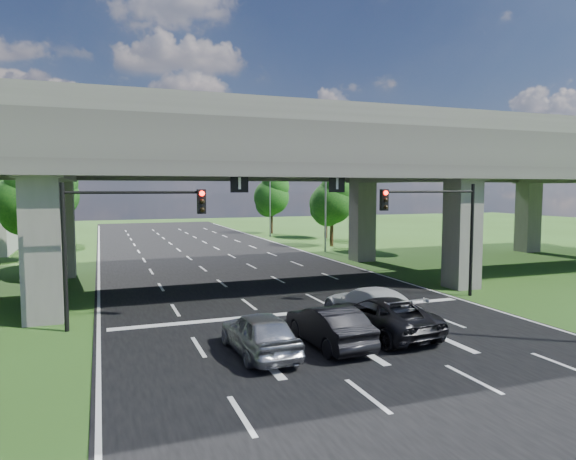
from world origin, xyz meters
TOP-DOWN VIEW (x-y plane):
  - ground at (0.00, 0.00)m, footprint 160.00×160.00m
  - road at (0.00, 10.00)m, footprint 18.00×120.00m
  - overpass at (0.00, 12.00)m, footprint 80.00×15.00m
  - signal_right at (7.82, 3.94)m, footprint 5.76×0.54m
  - signal_left at (-7.82, 3.94)m, footprint 5.76×0.54m
  - streetlight_far at (10.10, 24.00)m, footprint 3.38×0.25m
  - streetlight_beyond at (10.10, 40.00)m, footprint 3.38×0.25m
  - tree_left_near at (-13.95, 26.00)m, footprint 4.50×4.50m
  - tree_left_mid at (-16.95, 34.00)m, footprint 3.91×3.90m
  - tree_left_far at (-12.95, 42.00)m, footprint 4.80×4.80m
  - tree_right_near at (13.05, 28.00)m, footprint 4.20×4.20m
  - tree_right_mid at (16.05, 36.00)m, footprint 3.91×3.90m
  - tree_right_far at (12.05, 44.00)m, footprint 4.50×4.50m
  - car_silver at (-3.57, -1.58)m, footprint 1.98×4.53m
  - car_dark at (-0.91, -1.48)m, footprint 1.80×4.56m
  - car_white at (2.07, 0.76)m, footprint 2.57×5.51m
  - car_trailing at (1.66, -0.86)m, footprint 2.96×5.53m

SIDE VIEW (x-z plane):
  - ground at x=0.00m, z-range 0.00..0.00m
  - road at x=0.00m, z-range 0.00..0.03m
  - car_dark at x=-0.91m, z-range 0.03..1.51m
  - car_trailing at x=1.66m, z-range 0.03..1.51m
  - car_silver at x=-3.57m, z-range 0.03..1.55m
  - car_white at x=2.07m, z-range 0.03..1.59m
  - tree_left_mid at x=-16.95m, z-range 0.79..7.55m
  - tree_right_mid at x=16.05m, z-range 0.79..7.55m
  - signal_right at x=7.82m, z-range 1.19..7.19m
  - signal_left at x=-7.82m, z-range 1.19..7.19m
  - tree_right_near at x=13.05m, z-range 0.86..8.14m
  - tree_left_near at x=-13.95m, z-range 0.92..8.72m
  - tree_right_far at x=12.05m, z-range 0.92..8.72m
  - tree_left_far at x=-12.95m, z-range 0.98..9.30m
  - streetlight_far at x=10.10m, z-range 0.85..10.85m
  - streetlight_beyond at x=10.10m, z-range 0.85..10.85m
  - overpass at x=0.00m, z-range 2.92..12.92m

